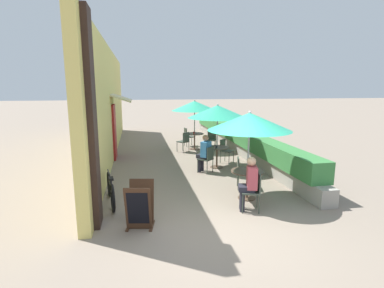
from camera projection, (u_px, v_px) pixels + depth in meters
name	position (u px, v px, depth m)	size (l,w,h in m)	color
ground_plane	(218.00, 227.00, 5.97)	(120.00, 120.00, 0.00)	gray
cafe_facade_wall	(110.00, 104.00, 11.92)	(0.98, 14.36, 4.20)	#E0CC6B
planter_hedge	(236.00, 138.00, 13.21)	(0.60, 13.36, 1.01)	gray
patio_table_near	(247.00, 178.00, 7.44)	(0.83, 0.83, 0.72)	brown
patio_umbrella_near	(249.00, 122.00, 7.17)	(2.02, 2.02, 2.20)	#B7B7BC
cafe_chair_near_left	(242.00, 170.00, 8.19)	(0.49, 0.49, 0.87)	#384238
cafe_chair_near_right	(254.00, 189.00, 6.69)	(0.49, 0.49, 0.87)	#384238
seated_patron_near_right	(249.00, 181.00, 6.67)	(0.47, 0.42, 1.25)	#23232D
coffee_cup_near	(249.00, 170.00, 7.32)	(0.07, 0.07, 0.09)	teal
patio_table_mid	(217.00, 152.00, 10.33)	(0.83, 0.83, 0.72)	brown
patio_umbrella_mid	(218.00, 112.00, 10.06)	(2.02, 2.02, 2.20)	#B7B7BC
cafe_chair_mid_left	(207.00, 157.00, 9.68)	(0.57, 0.57, 0.87)	#384238
seated_patron_mid_left	(204.00, 152.00, 9.71)	(0.51, 0.51, 1.25)	#23232D
cafe_chair_mid_right	(225.00, 149.00, 10.99)	(0.57, 0.57, 0.87)	#384238
coffee_cup_mid	(216.00, 147.00, 10.11)	(0.07, 0.07, 0.09)	#232328
patio_table_far	(195.00, 137.00, 13.34)	(0.83, 0.83, 0.72)	brown
patio_umbrella_far	(195.00, 106.00, 13.08)	(2.02, 2.02, 2.20)	#B7B7BC
cafe_chair_far_left	(212.00, 138.00, 13.27)	(0.52, 0.52, 0.87)	#384238
cafe_chair_far_right	(188.00, 135.00, 14.03)	(0.45, 0.45, 0.87)	#384238
cafe_chair_far_back	(184.00, 140.00, 12.74)	(0.56, 0.56, 0.87)	#384238
coffee_cup_far	(194.00, 133.00, 13.23)	(0.07, 0.07, 0.09)	#B73D3D
bicycle_leaning	(111.00, 190.00, 7.14)	(0.33, 1.67, 0.73)	black
menu_board	(140.00, 205.00, 5.94)	(0.61, 0.71, 0.91)	#422819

